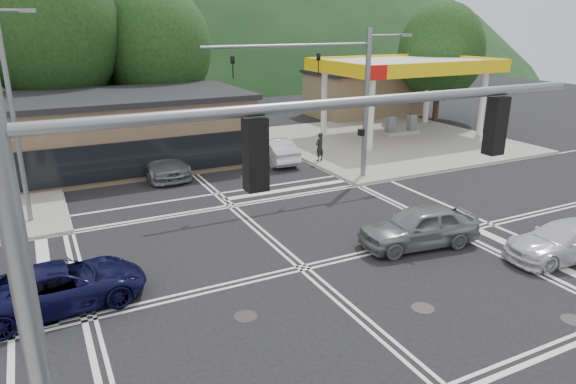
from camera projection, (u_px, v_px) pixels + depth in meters
name	position (u px, v px, depth m)	size (l,w,h in m)	color
ground	(303.00, 268.00, 18.16)	(120.00, 120.00, 0.00)	black
sidewalk_ne	(387.00, 140.00, 37.24)	(16.00, 16.00, 0.15)	gray
gas_station_canopy	(405.00, 68.00, 37.35)	(12.32, 8.34, 5.75)	silver
convenience_store	(366.00, 94.00, 47.27)	(10.00, 6.00, 3.80)	#846B4F
commercial_row	(32.00, 140.00, 28.53)	(24.00, 8.00, 4.00)	brown
hill_north	(72.00, 68.00, 94.44)	(252.00, 126.00, 140.00)	black
tree_n_b	(49.00, 29.00, 33.48)	(9.00, 9.00, 12.98)	#382619
tree_n_c	(158.00, 48.00, 36.87)	(7.60, 7.60, 10.87)	#382619
tree_n_e	(105.00, 37.00, 38.78)	(8.40, 8.40, 11.98)	#382619
tree_ne	(441.00, 52.00, 43.48)	(7.20, 7.20, 9.99)	#382619
streetlight_nw	(13.00, 107.00, 20.60)	(2.50, 0.25, 9.00)	slate
signal_mast_ne	(347.00, 87.00, 26.46)	(11.65, 0.30, 8.00)	slate
signal_mast_sw	(176.00, 272.00, 6.87)	(9.14, 0.28, 8.00)	slate
car_blue_west	(62.00, 286.00, 15.54)	(2.29, 4.96, 1.38)	black
car_grey_center	(419.00, 226.00, 19.74)	(1.88, 4.68, 1.60)	slate
car_silver_east	(565.00, 241.00, 18.76)	(1.89, 4.64, 1.35)	silver
car_queue_a	(275.00, 150.00, 31.61)	(1.59, 4.55, 1.50)	silver
car_queue_b	(189.00, 145.00, 33.15)	(1.57, 3.91, 1.33)	beige
car_northbound	(160.00, 161.00, 29.01)	(2.26, 5.55, 1.61)	slate
pedestrian	(320.00, 147.00, 31.28)	(0.63, 0.42, 1.73)	black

